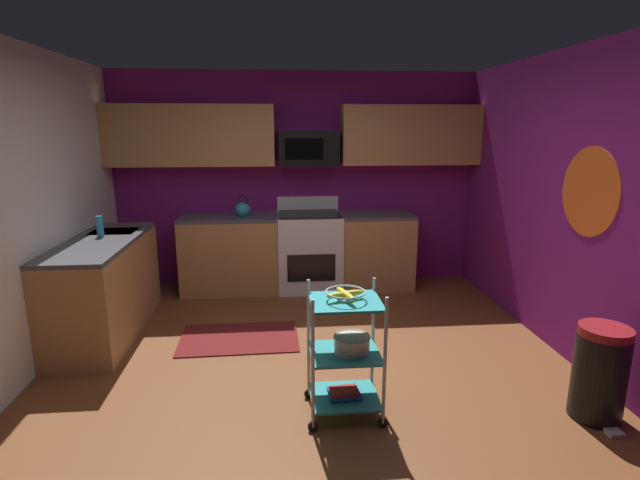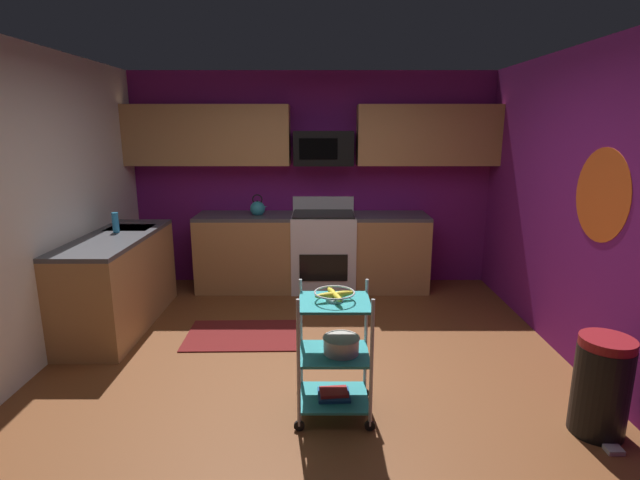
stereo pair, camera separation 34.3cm
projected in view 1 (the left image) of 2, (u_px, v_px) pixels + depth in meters
The scene contains 17 objects.
floor at pixel (311, 373), 3.94m from camera, with size 4.40×4.80×0.04m, color brown.
wall_back at pixel (296, 180), 6.00m from camera, with size 4.52×0.06×2.60m, color #751970.
wall_left at pixel (0, 220), 3.45m from camera, with size 0.06×4.80×2.60m, color silver.
wall_right at pixel (589, 210), 3.84m from camera, with size 0.06×4.80×2.60m, color #751970.
wall_flower_decal at pixel (589, 192), 3.78m from camera, with size 0.71×0.71×0.00m, color #E5591E.
counter_run at pixel (235, 263), 5.38m from camera, with size 3.59×2.29×0.92m.
oven_range at pixel (309, 250), 5.88m from camera, with size 0.76×0.65×1.10m.
upper_cabinets at pixel (294, 135), 5.68m from camera, with size 4.40×0.33×0.70m.
microwave at pixel (308, 148), 5.70m from camera, with size 0.70×0.39×0.40m.
rolling_cart at pixel (345, 353), 3.27m from camera, with size 0.53×0.42×0.91m.
fruit_bowl at pixel (345, 294), 3.18m from camera, with size 0.27×0.27×0.07m.
mixing_bowl_large at pixel (352, 343), 3.26m from camera, with size 0.25×0.25×0.11m.
book_stack at pixel (344, 393), 3.34m from camera, with size 0.23×0.20×0.05m.
kettle at pixel (243, 209), 5.69m from camera, with size 0.21×0.18×0.26m.
dish_soap_bottle at pixel (100, 226), 4.60m from camera, with size 0.06×0.06×0.20m, color #2D8CBF.
trash_can at pixel (600, 373), 3.25m from camera, with size 0.34×0.42×0.66m.
floor_rug at pixel (239, 338), 4.54m from camera, with size 1.10×0.70×0.01m, color maroon.
Camera 1 is at (-0.25, -3.58, 1.95)m, focal length 27.05 mm.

